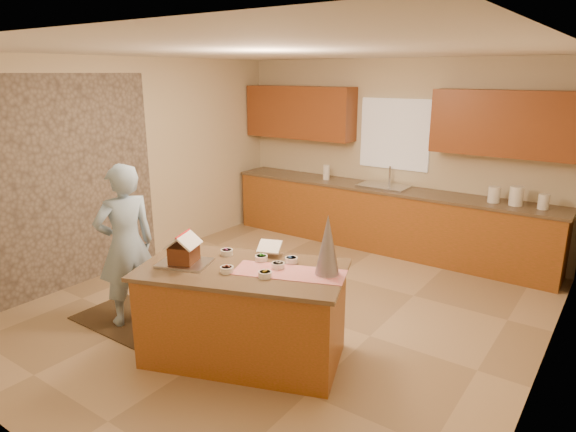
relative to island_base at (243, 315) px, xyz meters
The scene contains 28 objects.
floor 1.12m from the island_base, 104.50° to the left, with size 5.50×5.50×0.00m, color tan.
ceiling 2.51m from the island_base, 104.50° to the left, with size 5.50×5.50×0.00m, color silver.
wall_back 3.87m from the island_base, 93.95° to the left, with size 5.50×5.50×0.00m, color beige.
wall_front 2.00m from the island_base, 98.43° to the right, with size 5.50×5.50×0.00m, color beige.
wall_left 3.08m from the island_base, 160.05° to the left, with size 5.50×5.50×0.00m, color beige.
wall_right 2.63m from the island_base, 24.09° to the left, with size 5.50×5.50×0.00m, color beige.
stone_accent 2.87m from the island_base, behind, with size 2.50×2.50×0.00m, color gray.
window_curtain 3.93m from the island_base, 93.98° to the left, with size 1.05×0.03×1.00m, color white.
back_counter_base 3.46m from the island_base, 94.29° to the left, with size 4.80×0.60×0.88m, color #9C4920.
back_counter_top 3.50m from the island_base, 94.29° to the left, with size 4.85×0.63×0.04m, color brown.
upper_cabinet_left 4.27m from the island_base, 116.86° to the left, with size 1.85×0.35×0.80m, color brown.
upper_cabinet_right 4.08m from the island_base, 70.13° to the left, with size 1.85×0.35×0.80m, color brown.
sink 3.49m from the island_base, 94.29° to the left, with size 0.70×0.45×0.12m, color silver.
faucet 3.70m from the island_base, 94.08° to the left, with size 0.03×0.03×0.28m, color silver.
island_base is the anchor object (origin of this frame).
island_top 0.44m from the island_base, ahead, with size 1.78×0.93×0.04m, color brown.
table_runner 0.63m from the island_base, 20.55° to the left, with size 0.95×0.34×0.01m, color red.
baking_tray 0.70m from the island_base, 154.26° to the right, with size 0.44×0.32×0.02m, color silver.
cookbook 0.66m from the island_base, 89.01° to the left, with size 0.21×0.02×0.17m, color white.
tinsel_tree 1.03m from the island_base, 24.21° to the left, with size 0.21×0.21×0.52m, color #B4B2BE.
rug 1.51m from the island_base, behind, with size 1.12×0.73×0.01m, color black.
boy 1.47m from the island_base, behind, with size 0.60×0.40×1.66m, color #90B0CD.
canister_a 3.72m from the island_base, 70.21° to the left, with size 0.15×0.15×0.20m, color white.
canister_b 3.82m from the island_base, 66.46° to the left, with size 0.16×0.16×0.24m, color white.
canister_c 3.94m from the island_base, 62.28° to the left, with size 0.13×0.13×0.18m, color white.
paper_towel 3.71m from the island_base, 109.53° to the left, with size 0.10×0.10×0.22m, color white.
gingerbread_house 0.78m from the island_base, 154.26° to the right, with size 0.34×0.34×0.27m.
candy_bowls 0.50m from the island_base, 53.90° to the left, with size 0.73×0.61×0.05m.
Camera 1 is at (2.92, -4.09, 2.50)m, focal length 31.28 mm.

